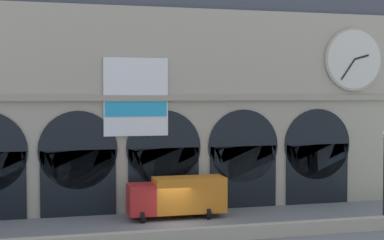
# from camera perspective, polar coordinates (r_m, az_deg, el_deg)

# --- Properties ---
(ground_plane) EXTENTS (200.00, 200.00, 0.00)m
(ground_plane) POSITION_cam_1_polar(r_m,az_deg,el_deg) (42.56, -1.40, -10.36)
(ground_plane) COLOR slate
(quay_parapet_wall) EXTENTS (90.00, 0.70, 0.91)m
(quay_parapet_wall) POSITION_cam_1_polar(r_m,az_deg,el_deg) (37.73, 0.38, -11.34)
(quay_parapet_wall) COLOR #B2A891
(quay_parapet_wall) RESTS_ON ground
(station_building) EXTENTS (42.17, 4.94, 21.12)m
(station_building) POSITION_cam_1_polar(r_m,az_deg,el_deg) (48.59, -3.35, 3.38)
(station_building) COLOR #B2A891
(station_building) RESTS_ON ground
(box_truck_center) EXTENTS (7.50, 2.91, 3.12)m
(box_truck_center) POSITION_cam_1_polar(r_m,az_deg,el_deg) (44.61, -1.41, -7.53)
(box_truck_center) COLOR red
(box_truck_center) RESTS_ON ground
(street_lamp_quayside) EXTENTS (0.44, 0.44, 6.90)m
(street_lamp_quayside) POSITION_cam_1_polar(r_m,az_deg,el_deg) (43.58, 18.53, -4.30)
(street_lamp_quayside) COLOR black
(street_lamp_quayside) RESTS_ON ground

